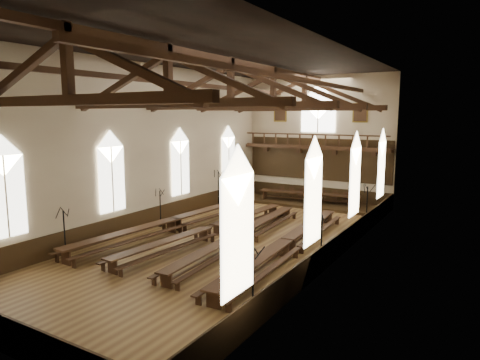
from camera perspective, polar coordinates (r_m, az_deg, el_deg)
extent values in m
plane|color=brown|center=(23.92, -1.19, -8.16)|extent=(26.00, 26.00, 0.00)
plane|color=#C4B694|center=(34.66, 10.35, 5.32)|extent=(12.00, 0.00, 12.00)
plane|color=#C4B694|center=(26.66, -12.24, 4.32)|extent=(0.00, 26.00, 26.00)
plane|color=#C4B694|center=(20.44, 13.18, 3.04)|extent=(0.00, 26.00, 26.00)
plane|color=black|center=(23.12, -1.27, 16.31)|extent=(26.00, 26.00, 0.00)
cube|color=#301F0E|center=(35.14, 10.13, -1.86)|extent=(11.90, 0.08, 1.20)
cube|color=#301F0E|center=(27.30, -11.88, -4.93)|extent=(0.08, 25.90, 1.20)
cube|color=#301F0E|center=(21.32, 12.66, -8.80)|extent=(0.08, 25.90, 1.20)
cube|color=white|center=(21.17, -28.77, -1.99)|extent=(0.05, 1.80, 3.60)
cube|color=white|center=(20.94, -29.13, 2.86)|extent=(0.05, 1.80, 1.80)
cylinder|color=#C4B694|center=(21.13, -28.72, -2.00)|extent=(0.08, 0.08, 3.60)
cube|color=white|center=(24.67, -16.71, 0.08)|extent=(0.05, 1.80, 3.60)
cube|color=white|center=(24.48, -16.89, 4.25)|extent=(0.05, 1.80, 1.80)
cylinder|color=#C4B694|center=(24.64, -16.65, 0.07)|extent=(0.08, 0.08, 3.60)
cube|color=white|center=(29.00, -7.94, 1.59)|extent=(0.05, 1.80, 3.60)
cube|color=white|center=(28.84, -8.02, 5.14)|extent=(0.05, 1.80, 1.80)
cylinder|color=#C4B694|center=(28.98, -7.88, 1.58)|extent=(0.08, 0.08, 3.60)
cube|color=white|center=(33.85, -1.55, 2.66)|extent=(0.05, 1.80, 3.60)
cube|color=white|center=(33.71, -1.57, 5.71)|extent=(0.05, 1.80, 1.80)
cylinder|color=#C4B694|center=(33.83, -1.50, 2.66)|extent=(0.08, 0.08, 3.60)
cube|color=white|center=(12.64, -0.30, -7.47)|extent=(0.05, 1.80, 3.60)
cube|color=white|center=(12.27, -0.31, 0.64)|extent=(0.05, 1.80, 1.80)
cylinder|color=#C4B694|center=(12.66, -0.46, -7.44)|extent=(0.08, 0.08, 3.60)
cube|color=white|center=(17.90, 9.73, -2.80)|extent=(0.05, 1.80, 3.60)
cube|color=white|center=(17.64, 9.88, 2.94)|extent=(0.05, 1.80, 1.80)
cylinder|color=#C4B694|center=(17.91, 9.61, -2.79)|extent=(0.08, 0.08, 3.60)
cube|color=white|center=(23.52, 15.06, -0.25)|extent=(0.05, 1.80, 3.60)
cube|color=white|center=(23.32, 15.24, 4.12)|extent=(0.05, 1.80, 1.80)
cylinder|color=#C4B694|center=(23.53, 14.97, -0.25)|extent=(0.08, 0.08, 3.60)
cube|color=white|center=(29.28, 18.31, 1.30)|extent=(0.05, 1.80, 3.60)
cube|color=white|center=(29.12, 18.48, 4.81)|extent=(0.05, 1.80, 1.80)
cylinder|color=#C4B694|center=(29.29, 18.24, 1.31)|extent=(0.08, 0.08, 3.60)
cube|color=white|center=(34.51, 10.37, 8.30)|extent=(2.80, 0.05, 2.40)
cube|color=white|center=(34.53, 10.43, 10.29)|extent=(2.80, 0.05, 2.80)
cylinder|color=#C4B694|center=(34.48, 10.35, 8.30)|extent=(0.10, 0.10, 2.40)
cube|color=#341B10|center=(34.09, 9.94, 4.27)|extent=(11.80, 1.20, 0.20)
cube|color=#301F0E|center=(34.72, 10.25, 2.76)|extent=(11.80, 0.10, 3.30)
cube|color=#341B10|center=(33.53, 9.65, 6.00)|extent=(11.60, 0.12, 0.10)
cube|color=#341B10|center=(33.58, 9.61, 4.47)|extent=(11.60, 0.12, 0.10)
cube|color=#341B10|center=(36.32, 3.50, 4.24)|extent=(0.35, 0.40, 0.50)
cube|color=#341B10|center=(35.04, 7.87, 4.02)|extent=(0.35, 0.40, 0.50)
cube|color=#341B10|center=(33.98, 12.53, 3.76)|extent=(0.35, 0.40, 0.50)
cube|color=#341B10|center=(33.16, 17.46, 3.45)|extent=(0.35, 0.40, 0.50)
cube|color=brown|center=(35.82, 5.39, 8.88)|extent=(1.15, 0.06, 1.45)
cube|color=black|center=(35.79, 5.36, 8.89)|extent=(0.95, 0.04, 1.25)
cube|color=brown|center=(33.50, 15.74, 8.63)|extent=(1.15, 0.06, 1.45)
cube|color=black|center=(33.46, 15.72, 8.63)|extent=(0.95, 0.04, 1.25)
cube|color=#341B10|center=(15.41, -21.81, 9.86)|extent=(11.70, 0.35, 0.35)
cube|color=#341B10|center=(15.50, -22.08, 14.66)|extent=(0.30, 0.30, 2.40)
cube|color=#341B10|center=(17.82, -27.73, 12.14)|extent=(5.44, 0.26, 2.40)
cube|color=#341B10|center=(13.31, -14.24, 14.39)|extent=(5.44, 0.26, 2.40)
cube|color=#341B10|center=(18.87, -9.49, 10.00)|extent=(11.70, 0.35, 0.35)
cube|color=#341B10|center=(18.95, -9.59, 13.94)|extent=(0.30, 0.30, 2.40)
cube|color=#341B10|center=(20.89, -15.72, 12.13)|extent=(5.44, 0.26, 2.40)
cube|color=#341B10|center=(17.20, -2.04, 13.27)|extent=(5.44, 0.26, 2.40)
cube|color=#341B10|center=(22.91, -1.25, 9.85)|extent=(11.70, 0.35, 0.35)
cube|color=#341B10|center=(22.98, -1.26, 13.09)|extent=(0.30, 0.30, 2.40)
cube|color=#341B10|center=(24.60, -7.06, 11.80)|extent=(5.44, 0.26, 2.40)
cube|color=#341B10|center=(21.56, 5.39, 12.29)|extent=(5.44, 0.26, 2.40)
cube|color=#341B10|center=(27.27, 4.44, 9.63)|extent=(11.70, 0.35, 0.35)
cube|color=#341B10|center=(27.33, 4.47, 12.35)|extent=(0.30, 0.30, 2.40)
cube|color=#341B10|center=(28.71, -0.79, 11.40)|extent=(5.44, 0.26, 2.40)
cube|color=#341B10|center=(26.14, 10.24, 11.54)|extent=(5.44, 0.26, 2.40)
cube|color=#341B10|center=(31.82, 8.53, 9.41)|extent=(11.70, 0.35, 0.35)
cube|color=#341B10|center=(31.87, 8.58, 11.75)|extent=(0.30, 0.30, 2.40)
cube|color=#341B10|center=(33.06, 3.86, 11.01)|extent=(5.44, 0.26, 2.40)
cube|color=#341B10|center=(30.86, 13.60, 10.97)|extent=(5.44, 0.26, 2.40)
cube|color=#341B10|center=(24.93, -7.97, 12.66)|extent=(0.25, 25.70, 0.25)
cube|color=#341B10|center=(21.38, 6.60, 13.38)|extent=(0.25, 25.70, 0.25)
cube|color=#341B10|center=(23.08, -1.27, 15.57)|extent=(0.30, 25.70, 0.30)
cube|color=#341B10|center=(23.37, -14.57, -6.86)|extent=(1.36, 7.73, 0.09)
cube|color=#341B10|center=(21.32, -21.26, -9.84)|extent=(0.66, 0.14, 0.74)
cube|color=#341B10|center=(25.92, -9.05, -6.11)|extent=(0.66, 0.14, 0.74)
cube|color=#341B10|center=(23.50, -14.52, -8.05)|extent=(0.61, 6.80, 0.09)
cube|color=#341B10|center=(23.96, -15.60, -7.31)|extent=(0.90, 7.69, 0.07)
cube|color=#341B10|center=(21.89, -22.35, -9.85)|extent=(0.25, 0.10, 0.43)
cube|color=#341B10|center=(26.46, -10.03, -6.17)|extent=(0.25, 0.10, 0.43)
cube|color=#341B10|center=(22.95, -13.43, -7.93)|extent=(0.90, 7.69, 0.07)
cube|color=#341B10|center=(20.80, -20.30, -10.70)|extent=(0.25, 0.10, 0.43)
cube|color=#341B10|center=(25.54, -7.87, -6.66)|extent=(0.25, 0.10, 0.43)
cube|color=#341B10|center=(28.86, -4.04, -3.66)|extent=(1.36, 7.73, 0.09)
cube|color=#341B10|center=(26.27, -8.38, -5.89)|extent=(0.66, 0.14, 0.74)
cube|color=#341B10|center=(31.77, -0.44, -3.26)|extent=(0.66, 0.14, 0.74)
cube|color=#341B10|center=(28.97, -4.03, -4.64)|extent=(0.61, 6.80, 0.09)
cube|color=#341B10|center=(29.35, -5.06, -4.10)|extent=(0.90, 7.69, 0.07)
cube|color=#341B10|center=(26.73, -9.51, -6.00)|extent=(0.25, 0.10, 0.43)
cube|color=#341B10|center=(32.25, -1.37, -3.37)|extent=(0.25, 0.10, 0.43)
cube|color=#341B10|center=(28.51, -2.97, -4.46)|extent=(0.90, 7.69, 0.07)
cube|color=#341B10|center=(25.82, -7.35, -6.48)|extent=(0.25, 0.10, 0.43)
cube|color=#341B10|center=(31.47, 0.62, -3.67)|extent=(0.25, 0.10, 0.43)
cube|color=#341B10|center=(21.55, -9.57, -8.26)|extent=(1.23, 6.86, 0.08)
cube|color=#341B10|center=(19.56, -15.50, -11.36)|extent=(0.58, 0.12, 0.65)
cube|color=#341B10|center=(23.97, -4.74, -7.35)|extent=(0.58, 0.12, 0.65)
cube|color=#341B10|center=(21.68, -9.54, -9.40)|extent=(0.56, 6.04, 0.08)
cube|color=#341B10|center=(22.05, -10.67, -8.67)|extent=(0.82, 6.83, 0.06)
cube|color=#341B10|center=(20.03, -16.70, -11.35)|extent=(0.22, 0.09, 0.38)
cube|color=#341B10|center=(24.42, -5.76, -7.39)|extent=(0.22, 0.09, 0.38)
cube|color=#341B10|center=(21.23, -8.38, -9.30)|extent=(0.82, 6.83, 0.06)
cube|color=#341B10|center=(19.13, -14.43, -12.21)|extent=(0.22, 0.09, 0.38)
cube|color=#341B10|center=(23.67, -3.53, -7.88)|extent=(0.22, 0.09, 0.38)
cube|color=#341B10|center=(27.39, 0.56, -4.50)|extent=(1.23, 6.86, 0.08)
cube|color=#341B10|center=(24.96, -3.05, -6.68)|extent=(0.58, 0.12, 0.65)
cube|color=#341B10|center=(30.09, 3.53, -4.03)|extent=(0.58, 0.12, 0.65)
cube|color=#341B10|center=(27.49, 0.55, -5.41)|extent=(0.56, 6.04, 0.08)
cube|color=#341B10|center=(27.79, -0.47, -4.90)|extent=(0.82, 6.83, 0.06)
cube|color=#341B10|center=(25.32, -4.18, -6.79)|extent=(0.22, 0.09, 0.38)
cube|color=#341B10|center=(30.48, 2.60, -4.12)|extent=(0.22, 0.09, 0.38)
cube|color=#341B10|center=(27.12, 1.61, -5.25)|extent=(0.82, 6.83, 0.06)
cube|color=#341B10|center=(24.59, -2.00, -7.24)|extent=(0.22, 0.09, 0.38)
cube|color=#341B10|center=(29.86, 4.55, -4.41)|extent=(0.22, 0.09, 0.38)
cube|color=#341B10|center=(20.29, -5.32, -9.32)|extent=(1.10, 6.63, 0.08)
cube|color=#341B10|center=(18.25, -10.96, -12.71)|extent=(0.56, 0.11, 0.63)
cube|color=#341B10|center=(22.74, -0.83, -8.23)|extent=(0.56, 0.11, 0.63)
cube|color=#341B10|center=(20.43, -5.30, -10.47)|extent=(0.47, 5.84, 0.08)
cube|color=#341B10|center=(20.68, -6.69, -9.79)|extent=(0.71, 6.60, 0.06)
cube|color=#341B10|center=(18.61, -12.50, -12.77)|extent=(0.22, 0.08, 0.37)
cube|color=#341B10|center=(23.09, -2.06, -8.31)|extent=(0.22, 0.08, 0.37)
cube|color=#341B10|center=(20.09, -3.87, -10.31)|extent=(0.71, 6.60, 0.06)
cube|color=#341B10|center=(17.93, -9.54, -13.52)|extent=(0.22, 0.08, 0.37)
cube|color=#341B10|center=(22.57, 0.56, -8.71)|extent=(0.22, 0.08, 0.37)
cube|color=#341B10|center=(26.39, 4.26, -5.08)|extent=(1.10, 6.63, 0.08)
cube|color=#341B10|center=(23.95, 1.03, -7.36)|extent=(0.56, 0.11, 0.63)
cube|color=#341B10|center=(29.08, 6.90, -4.55)|extent=(0.56, 0.11, 0.63)
cube|color=#341B10|center=(26.49, 4.25, -5.99)|extent=(0.47, 5.84, 0.08)
cube|color=#341B10|center=(26.68, 3.09, -5.52)|extent=(0.71, 6.60, 0.06)
cube|color=#341B10|center=(24.20, -0.28, -7.51)|extent=(0.22, 0.08, 0.37)
cube|color=#341B10|center=(29.35, 5.86, -4.67)|extent=(0.22, 0.08, 0.37)
cube|color=#341B10|center=(26.24, 5.44, -5.79)|extent=(0.71, 6.60, 0.06)
cube|color=#341B10|center=(23.70, 2.25, -7.86)|extent=(0.22, 0.08, 0.37)
cube|color=#341B10|center=(28.97, 8.02, -4.89)|extent=(0.22, 0.08, 0.37)
cube|color=#341B10|center=(18.61, 1.33, -10.76)|extent=(1.08, 7.25, 0.08)
cube|color=#341B10|center=(16.20, -4.58, -15.29)|extent=(0.62, 0.11, 0.69)
cube|color=#341B10|center=(21.47, 5.68, -9.22)|extent=(0.62, 0.11, 0.69)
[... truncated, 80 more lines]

